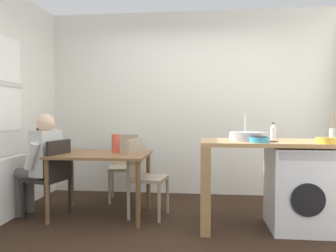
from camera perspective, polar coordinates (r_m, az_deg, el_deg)
name	(u,v)px	position (r m, az deg, el deg)	size (l,w,h in m)	color
ground_plane	(183,237)	(3.33, 2.71, -19.00)	(5.46, 5.46, 0.00)	black
wall_back	(190,103)	(4.85, 3.97, 3.99)	(4.60, 0.10, 2.70)	silver
radiator	(6,189)	(4.14, -26.65, -9.92)	(0.10, 0.80, 0.70)	white
dining_table	(101,162)	(3.86, -11.71, -6.17)	(1.10, 0.76, 0.74)	brown
chair_person_seat	(52,174)	(3.97, -19.84, -7.99)	(0.49, 0.49, 0.90)	black
chair_opposite	(143,173)	(3.82, -4.52, -8.26)	(0.46, 0.46, 0.90)	gray
chair_spare_by_wall	(125,163)	(4.59, -7.68, -6.48)	(0.46, 0.46, 0.90)	gray
seated_person	(40,159)	(4.05, -21.62, -5.48)	(0.55, 0.54, 1.20)	#595651
kitchen_counter	(252,156)	(3.51, 14.66, -5.09)	(1.50, 0.68, 0.92)	tan
washing_machine	(299,188)	(3.67, 22.05, -10.12)	(0.60, 0.61, 0.86)	silver
sink_basin	(247,136)	(3.49, 13.85, -1.78)	(0.38, 0.38, 0.09)	#9EA0A5
tap	(245,127)	(3.66, 13.49, -0.09)	(0.02, 0.02, 0.28)	#B2B2B7
bottle_tall_green	(273,132)	(3.72, 18.08, -0.98)	(0.06, 0.06, 0.18)	silver
mixing_bowl	(259,139)	(3.30, 15.84, -2.28)	(0.20, 0.20, 0.05)	teal
utensil_crock	(335,134)	(3.76, 27.36, -1.30)	(0.11, 0.11, 0.30)	gray
colander	(327,140)	(3.45, 26.18, -2.24)	(0.20, 0.20, 0.06)	gold
vase	(116,143)	(3.89, -9.17, -3.04)	(0.09, 0.09, 0.22)	#D84C38
scissors	(270,141)	(3.43, 17.60, -2.58)	(0.15, 0.06, 0.01)	#B2B2B7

